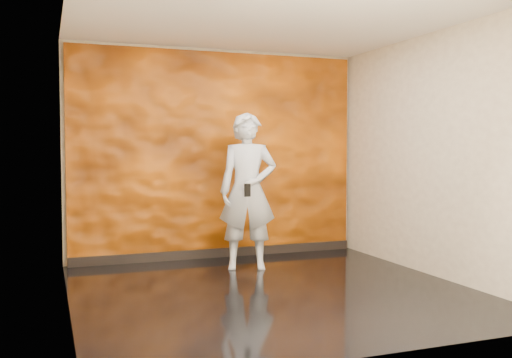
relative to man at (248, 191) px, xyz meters
name	(u,v)px	position (x,y,z in m)	size (l,w,h in m)	color
room	(272,155)	(-0.13, -1.11, 0.45)	(4.02, 4.02, 2.81)	black
feature_wall	(218,155)	(-0.13, 0.85, 0.43)	(3.90, 0.06, 2.75)	orange
baseboard	(219,253)	(-0.13, 0.81, -0.89)	(3.90, 0.04, 0.12)	black
man	(248,191)	(0.00, 0.00, 0.00)	(0.69, 0.45, 1.90)	#9CA2AC
phone	(247,190)	(-0.10, -0.27, 0.03)	(0.08, 0.02, 0.15)	black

